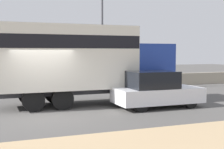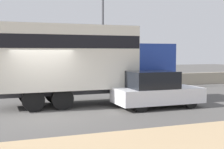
% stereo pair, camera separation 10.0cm
% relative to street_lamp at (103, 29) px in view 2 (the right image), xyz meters
% --- Properties ---
extents(ground_plane, '(80.00, 80.00, 0.00)m').
position_rel_street_lamp_xyz_m(ground_plane, '(-4.61, -6.84, -3.88)').
color(ground_plane, '#514F4C').
extents(stone_wall_backdrop, '(60.00, 0.35, 0.87)m').
position_rel_street_lamp_xyz_m(stone_wall_backdrop, '(-4.61, 0.84, -3.45)').
color(stone_wall_backdrop, '#A39984').
rests_on(stone_wall_backdrop, ground_plane).
extents(street_lamp, '(0.56, 0.28, 6.67)m').
position_rel_street_lamp_xyz_m(street_lamp, '(0.00, 0.00, 0.00)').
color(street_lamp, '#4C4C51').
rests_on(street_lamp, ground_plane).
extents(box_truck, '(7.90, 2.47, 3.56)m').
position_rel_street_lamp_xyz_m(box_truck, '(-2.64, -4.81, -1.80)').
color(box_truck, navy).
rests_on(box_truck, ground_plane).
extents(car_hatchback, '(3.81, 1.76, 1.59)m').
position_rel_street_lamp_xyz_m(car_hatchback, '(0.12, -6.67, -3.12)').
color(car_hatchback, silver).
rests_on(car_hatchback, ground_plane).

